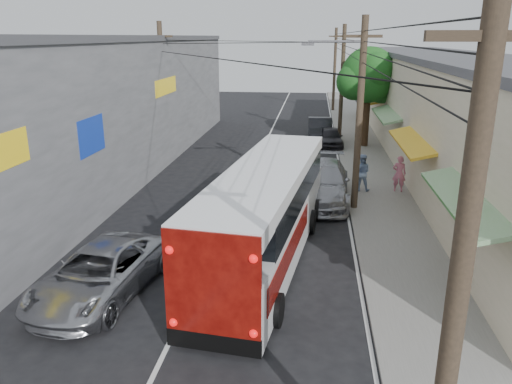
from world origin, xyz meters
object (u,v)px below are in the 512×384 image
jeepney (100,273)px  parked_car_mid (330,137)px  coach_bus (267,212)px  parked_suv (322,182)px  parked_car_far (320,129)px  pedestrian_far (361,172)px  pedestrian_near (399,174)px

jeepney → parked_car_mid: size_ratio=1.37×
parked_car_mid → coach_bus: bearing=-101.9°
parked_suv → parked_car_far: bearing=91.5°
parked_car_far → pedestrian_far: size_ratio=2.70×
parked_suv → pedestrian_near: size_ratio=3.47×
jeepney → parked_suv: size_ratio=0.87×
parked_car_far → pedestrian_far: bearing=-82.7°
coach_bus → parked_car_mid: (2.60, 18.42, -1.01)m
pedestrian_near → parked_car_far: bearing=-61.3°
coach_bus → parked_car_far: bearing=91.8°
parked_car_mid → pedestrian_far: (1.18, -10.46, 0.36)m
parked_suv → pedestrian_far: pedestrian_far is taller
coach_bus → parked_car_far: (1.89, 20.51, -0.87)m
parked_car_mid → pedestrian_far: bearing=-87.5°
parked_suv → parked_car_far: (0.00, 13.96, -0.08)m
parked_suv → pedestrian_far: size_ratio=3.39×
parked_suv → pedestrian_near: bearing=23.6°
jeepney → pedestrian_near: size_ratio=3.02×
parked_suv → pedestrian_near: 3.94m
coach_bus → parked_car_far: coach_bus is taller
jeepney → parked_suv: parked_suv is taller
jeepney → pedestrian_far: size_ratio=2.95×
parked_suv → parked_car_mid: parked_suv is taller
pedestrian_near → pedestrian_far: size_ratio=0.98×
coach_bus → parked_suv: 6.86m
parked_car_mid → parked_car_far: parked_car_far is taller
jeepney → pedestrian_far: (8.27, 11.02, 0.28)m
coach_bus → pedestrian_near: 9.77m
jeepney → pedestrian_near: (10.03, 11.08, 0.26)m
parked_car_far → pedestrian_near: pedestrian_near is taller
coach_bus → parked_suv: size_ratio=1.89×
coach_bus → pedestrian_far: coach_bus is taller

